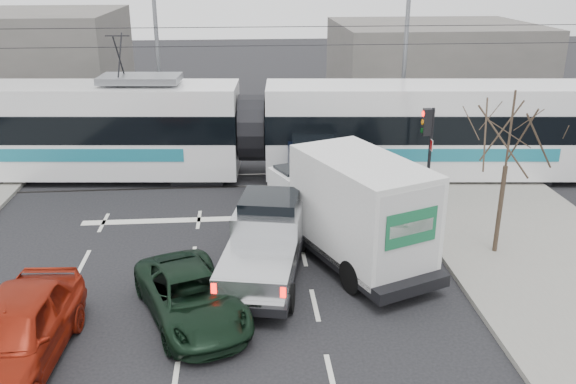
{
  "coord_description": "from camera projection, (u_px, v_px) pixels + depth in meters",
  "views": [
    {
      "loc": [
        -0.11,
        -13.94,
        8.5
      ],
      "look_at": [
        1.28,
        3.76,
        1.8
      ],
      "focal_mm": 38.0,
      "sensor_mm": 36.0,
      "label": 1
    }
  ],
  "objects": [
    {
      "name": "ground",
      "position": [
        251.0,
        308.0,
        16.01
      ],
      "size": [
        120.0,
        120.0,
        0.0
      ],
      "primitive_type": "plane",
      "color": "black",
      "rests_on": "ground"
    },
    {
      "name": "rails",
      "position": [
        246.0,
        180.0,
        25.33
      ],
      "size": [
        60.0,
        1.6,
        0.03
      ],
      "primitive_type": "cube",
      "color": "#33302D",
      "rests_on": "ground"
    },
    {
      "name": "building_right",
      "position": [
        432.0,
        64.0,
        38.39
      ],
      "size": [
        12.0,
        10.0,
        5.0
      ],
      "primitive_type": "cube",
      "color": "#66605C",
      "rests_on": "ground"
    },
    {
      "name": "bare_tree",
      "position": [
        509.0,
        137.0,
        17.56
      ],
      "size": [
        2.4,
        2.4,
        5.0
      ],
      "color": "#47382B",
      "rests_on": "ground"
    },
    {
      "name": "traffic_signal",
      "position": [
        428.0,
        136.0,
        21.58
      ],
      "size": [
        0.44,
        0.44,
        3.6
      ],
      "color": "black",
      "rests_on": "ground"
    },
    {
      "name": "street_lamp_near",
      "position": [
        402.0,
        42.0,
        27.8
      ],
      "size": [
        2.38,
        0.25,
        9.0
      ],
      "color": "slate",
      "rests_on": "ground"
    },
    {
      "name": "street_lamp_far",
      "position": [
        153.0,
        39.0,
        28.82
      ],
      "size": [
        2.38,
        0.25,
        9.0
      ],
      "color": "slate",
      "rests_on": "ground"
    },
    {
      "name": "catenary",
      "position": [
        243.0,
        88.0,
        23.97
      ],
      "size": [
        60.0,
        0.2,
        7.0
      ],
      "color": "black",
      "rests_on": "ground"
    },
    {
      "name": "tram",
      "position": [
        251.0,
        129.0,
        25.06
      ],
      "size": [
        28.67,
        5.11,
        5.82
      ],
      "rotation": [
        0.0,
        0.0,
        -0.08
      ],
      "color": "white",
      "rests_on": "ground"
    },
    {
      "name": "silver_pickup",
      "position": [
        266.0,
        239.0,
        17.6
      ],
      "size": [
        3.0,
        5.96,
        2.07
      ],
      "rotation": [
        0.0,
        0.0,
        -0.19
      ],
      "color": "black",
      "rests_on": "ground"
    },
    {
      "name": "box_truck",
      "position": [
        350.0,
        209.0,
        18.09
      ],
      "size": [
        4.69,
        7.03,
        3.33
      ],
      "rotation": [
        0.0,
        0.0,
        0.4
      ],
      "color": "black",
      "rests_on": "ground"
    },
    {
      "name": "navy_pickup",
      "position": [
        316.0,
        174.0,
        22.66
      ],
      "size": [
        2.29,
        5.49,
        2.28
      ],
      "rotation": [
        0.0,
        0.0,
        -0.04
      ],
      "color": "black",
      "rests_on": "ground"
    },
    {
      "name": "green_car",
      "position": [
        191.0,
        296.0,
        15.32
      ],
      "size": [
        3.55,
        4.97,
        1.26
      ],
      "primitive_type": "imported",
      "rotation": [
        0.0,
        0.0,
        0.36
      ],
      "color": "black",
      "rests_on": "ground"
    },
    {
      "name": "red_car",
      "position": [
        15.0,
        333.0,
        13.41
      ],
      "size": [
        2.3,
        5.12,
        1.71
      ],
      "primitive_type": "imported",
      "rotation": [
        0.0,
        0.0,
        -0.06
      ],
      "color": "maroon",
      "rests_on": "ground"
    }
  ]
}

